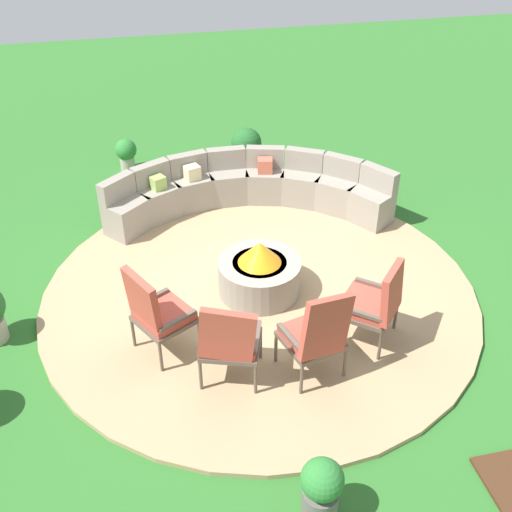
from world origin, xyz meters
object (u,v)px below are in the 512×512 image
(lounge_chair_front_right, at_px, (229,340))
(potted_plant_3, at_px, (247,147))
(lounge_chair_back_left, at_px, (317,334))
(lounge_chair_back_right, at_px, (376,301))
(potted_plant_0, at_px, (322,488))
(lounge_chair_front_left, at_px, (156,311))
(potted_plant_2, at_px, (126,153))
(fire_pit, at_px, (260,273))
(curved_stone_bench, at_px, (247,191))

(lounge_chair_front_right, height_order, potted_plant_3, lounge_chair_front_right)
(lounge_chair_back_left, relative_size, lounge_chair_back_right, 1.12)
(potted_plant_0, distance_m, potted_plant_3, 6.54)
(lounge_chair_front_left, xyz_separation_m, potted_plant_0, (1.14, -2.26, -0.26))
(potted_plant_2, bearing_deg, lounge_chair_back_left, -72.63)
(potted_plant_0, bearing_deg, lounge_chair_front_left, 116.68)
(lounge_chair_front_left, bearing_deg, lounge_chair_back_left, 35.53)
(potted_plant_3, bearing_deg, lounge_chair_front_right, -103.82)
(fire_pit, height_order, potted_plant_2, fire_pit)
(lounge_chair_back_left, bearing_deg, lounge_chair_front_left, 140.24)
(lounge_chair_back_left, bearing_deg, lounge_chair_front_right, 156.75)
(curved_stone_bench, bearing_deg, potted_plant_3, 78.65)
(potted_plant_0, bearing_deg, lounge_chair_front_right, 105.24)
(fire_pit, height_order, potted_plant_3, fire_pit)
(lounge_chair_back_left, bearing_deg, potted_plant_3, 71.13)
(curved_stone_bench, height_order, lounge_chair_back_right, lounge_chair_back_right)
(potted_plant_0, xyz_separation_m, potted_plant_2, (-1.26, 6.91, -0.05))
(fire_pit, xyz_separation_m, lounge_chair_front_right, (-0.63, -1.40, 0.27))
(curved_stone_bench, height_order, lounge_chair_front_left, lounge_chair_front_left)
(lounge_chair_back_left, distance_m, potted_plant_3, 4.97)
(fire_pit, relative_size, lounge_chair_front_left, 0.91)
(lounge_chair_front_left, xyz_separation_m, lounge_chair_back_right, (2.35, -0.31, -0.03))
(potted_plant_0, height_order, potted_plant_2, potted_plant_0)
(potted_plant_2, bearing_deg, fire_pit, -69.55)
(potted_plant_3, bearing_deg, potted_plant_0, -96.43)
(fire_pit, bearing_deg, lounge_chair_back_right, -47.36)
(curved_stone_bench, height_order, potted_plant_2, curved_stone_bench)
(potted_plant_0, bearing_deg, potted_plant_3, 83.57)
(lounge_chair_front_left, height_order, potted_plant_0, lounge_chair_front_left)
(lounge_chair_back_right, relative_size, potted_plant_0, 1.52)
(lounge_chair_back_right, xyz_separation_m, potted_plant_2, (-2.47, 4.97, -0.28))
(lounge_chair_back_right, bearing_deg, curved_stone_bench, 53.96)
(potted_plant_3, bearing_deg, potted_plant_2, 168.32)
(lounge_chair_front_right, relative_size, lounge_chair_back_right, 1.04)
(lounge_chair_front_left, distance_m, potted_plant_0, 2.54)
(lounge_chair_front_right, bearing_deg, lounge_chair_back_left, 10.42)
(lounge_chair_front_right, bearing_deg, potted_plant_3, 94.56)
(fire_pit, bearing_deg, potted_plant_3, 80.77)
(lounge_chair_front_right, height_order, potted_plant_2, lounge_chair_front_right)
(lounge_chair_back_right, bearing_deg, lounge_chair_back_left, 156.40)
(fire_pit, height_order, lounge_chair_back_right, lounge_chair_back_right)
(lounge_chair_back_right, bearing_deg, potted_plant_0, -172.07)
(potted_plant_0, bearing_deg, potted_plant_2, 100.29)
(lounge_chair_front_right, height_order, lounge_chair_back_right, lounge_chair_front_right)
(lounge_chair_front_left, bearing_deg, lounge_chair_back_right, 52.39)
(lounge_chair_front_left, distance_m, lounge_chair_back_right, 2.37)
(fire_pit, relative_size, potted_plant_3, 1.40)
(fire_pit, xyz_separation_m, potted_plant_0, (-0.18, -3.07, 0.03))
(lounge_chair_back_left, xyz_separation_m, potted_plant_0, (-0.42, -1.55, -0.26))
(lounge_chair_back_left, bearing_deg, curved_stone_bench, 74.41)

